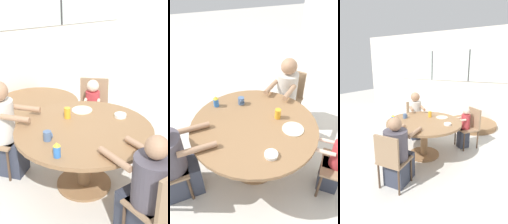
{
  "view_description": "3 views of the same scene",
  "coord_description": "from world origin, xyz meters",
  "views": [
    {
      "loc": [
        -1.47,
        -2.38,
        2.19
      ],
      "look_at": [
        0.0,
        0.0,
        0.89
      ],
      "focal_mm": 50.0,
      "sensor_mm": 36.0,
      "label": 1
    },
    {
      "loc": [
        1.72,
        -0.57,
        2.32
      ],
      "look_at": [
        0.0,
        0.0,
        0.89
      ],
      "focal_mm": 35.0,
      "sensor_mm": 36.0,
      "label": 2
    },
    {
      "loc": [
        1.55,
        -2.74,
        1.75
      ],
      "look_at": [
        0.0,
        0.0,
        0.89
      ],
      "focal_mm": 28.0,
      "sensor_mm": 36.0,
      "label": 3
    }
  ],
  "objects": [
    {
      "name": "juice_glass",
      "position": [
        -0.03,
        0.3,
        0.77
      ],
      "size": [
        0.07,
        0.07,
        0.12
      ],
      "color": "gold",
      "rests_on": "dining_table"
    },
    {
      "name": "dining_table",
      "position": [
        0.0,
        0.0,
        0.57
      ],
      "size": [
        1.42,
        1.42,
        0.71
      ],
      "color": "olive",
      "rests_on": "ground_plane"
    },
    {
      "name": "chair_for_woman_green_shirt",
      "position": [
        0.08,
        -1.08,
        0.5
      ],
      "size": [
        0.43,
        0.43,
        0.84
      ],
      "rotation": [
        0.0,
        0.0,
        0.07
      ],
      "color": "#937556",
      "rests_on": "ground_plane"
    },
    {
      "name": "sippy_cup",
      "position": [
        -0.48,
        -0.33,
        0.78
      ],
      "size": [
        0.07,
        0.07,
        0.14
      ],
      "color": "blue",
      "rests_on": "dining_table"
    },
    {
      "name": "person_woman_green_shirt",
      "position": [
        0.07,
        -0.91,
        0.46
      ],
      "size": [
        0.4,
        0.67,
        1.05
      ],
      "rotation": [
        0.0,
        0.0,
        0.07
      ],
      "color": "#333847",
      "rests_on": "ground_plane"
    },
    {
      "name": "person_man_blue_shirt",
      "position": [
        -0.62,
        0.68,
        0.51
      ],
      "size": [
        0.57,
        0.59,
        1.11
      ],
      "rotation": [
        0.0,
        0.0,
        -2.41
      ],
      "color": "#333847",
      "rests_on": "ground_plane"
    },
    {
      "name": "chair_for_toddler",
      "position": [
        0.68,
        0.85,
        0.5
      ],
      "size": [
        0.56,
        0.56,
        0.84
      ],
      "rotation": [
        0.0,
        0.0,
        -3.82
      ],
      "color": "#937556",
      "rests_on": "ground_plane"
    },
    {
      "name": "coffee_mug",
      "position": [
        -0.42,
        -0.03,
        0.75
      ],
      "size": [
        0.08,
        0.08,
        0.09
      ],
      "color": "slate",
      "rests_on": "dining_table"
    },
    {
      "name": "folded_table_stack",
      "position": [
        0.37,
        2.11,
        0.08
      ],
      "size": [
        1.41,
        1.41,
        0.15
      ],
      "color": "olive",
      "rests_on": "ground_plane"
    },
    {
      "name": "ground_plane",
      "position": [
        0.0,
        0.0,
        0.0
      ],
      "size": [
        16.0,
        16.0,
        0.0
      ],
      "primitive_type": "plane",
      "color": "beige"
    },
    {
      "name": "bowl_white_shallow",
      "position": [
        0.47,
        0.01,
        0.73
      ],
      "size": [
        0.13,
        0.13,
        0.04
      ],
      "color": "white",
      "rests_on": "dining_table"
    },
    {
      "name": "person_toddler",
      "position": [
        0.58,
        0.73,
        0.43
      ],
      "size": [
        0.35,
        0.37,
        0.9
      ],
      "rotation": [
        0.0,
        0.0,
        -3.82
      ],
      "color": "#333847",
      "rests_on": "ground_plane"
    },
    {
      "name": "plate_tortillas",
      "position": [
        0.21,
        0.38,
        0.71
      ],
      "size": [
        0.23,
        0.23,
        0.01
      ],
      "color": "beige",
      "rests_on": "dining_table"
    }
  ]
}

